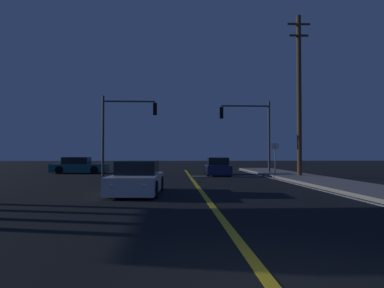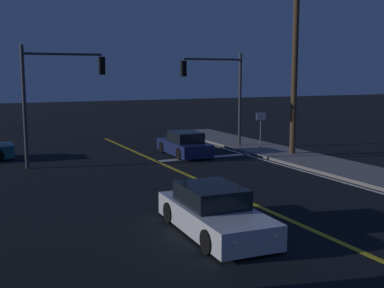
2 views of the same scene
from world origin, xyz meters
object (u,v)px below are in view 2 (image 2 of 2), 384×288
(traffic_signal_near_right, at_px, (220,85))
(utility_pole_right, at_px, (295,51))
(traffic_signal_far_left, at_px, (54,86))
(street_sign_corner, at_px, (261,126))
(car_lead_oncoming_navy, at_px, (184,145))
(car_mid_block_white, at_px, (214,213))

(traffic_signal_near_right, distance_m, utility_pole_right, 5.02)
(traffic_signal_far_left, xyz_separation_m, utility_pole_right, (12.42, -2.50, 1.83))
(utility_pole_right, xyz_separation_m, street_sign_corner, (-1.40, 1.10, -4.14))
(traffic_signal_far_left, distance_m, utility_pole_right, 12.80)
(utility_pole_right, bearing_deg, traffic_signal_near_right, 122.94)
(traffic_signal_far_left, bearing_deg, car_lead_oncoming_navy, 2.68)
(traffic_signal_far_left, bearing_deg, car_mid_block_white, -79.69)
(car_lead_oncoming_navy, relative_size, street_sign_corner, 1.79)
(car_mid_block_white, xyz_separation_m, street_sign_corner, (8.76, 10.99, 1.05))
(traffic_signal_far_left, distance_m, street_sign_corner, 11.34)
(car_lead_oncoming_navy, bearing_deg, utility_pole_right, -26.32)
(car_mid_block_white, relative_size, traffic_signal_far_left, 0.80)
(traffic_signal_near_right, xyz_separation_m, utility_pole_right, (2.53, -3.90, 1.90))
(traffic_signal_near_right, height_order, street_sign_corner, traffic_signal_near_right)
(car_lead_oncoming_navy, relative_size, utility_pole_right, 0.39)
(car_mid_block_white, xyz_separation_m, utility_pole_right, (10.16, 9.89, 5.19))
(traffic_signal_near_right, relative_size, street_sign_corner, 2.38)
(traffic_signal_far_left, height_order, utility_pole_right, utility_pole_right)
(traffic_signal_far_left, height_order, street_sign_corner, traffic_signal_far_left)
(traffic_signal_near_right, bearing_deg, traffic_signal_far_left, 8.06)
(car_mid_block_white, height_order, traffic_signal_near_right, traffic_signal_near_right)
(car_mid_block_white, height_order, street_sign_corner, street_sign_corner)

